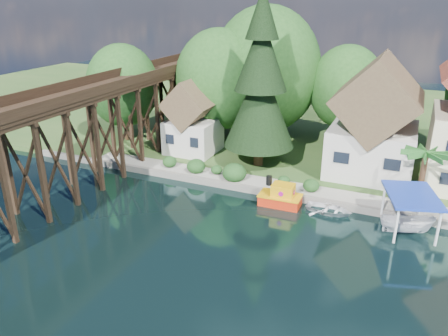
{
  "coord_description": "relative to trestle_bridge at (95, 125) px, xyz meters",
  "views": [
    {
      "loc": [
        9.87,
        -24.91,
        16.3
      ],
      "look_at": [
        -3.7,
        6.0,
        2.81
      ],
      "focal_mm": 35.0,
      "sensor_mm": 36.0,
      "label": 1
    }
  ],
  "objects": [
    {
      "name": "palm_tree",
      "position": [
        27.42,
        4.46,
        -0.44
      ],
      "size": [
        4.29,
        4.29,
        5.06
      ],
      "color": "#382314",
      "rests_on": "bank"
    },
    {
      "name": "conifer",
      "position": [
        12.71,
        8.34,
        3.17
      ],
      "size": [
        6.77,
        6.77,
        16.66
      ],
      "color": "#382314",
      "rests_on": "bank"
    },
    {
      "name": "seawall",
      "position": [
        20.0,
        2.83,
        -5.04
      ],
      "size": [
        60.0,
        0.4,
        0.62
      ],
      "primitive_type": "cube",
      "color": "slate",
      "rests_on": "ground"
    },
    {
      "name": "shed",
      "position": [
        5.0,
        9.33,
        -1.52
      ],
      "size": [
        5.09,
        5.4,
        7.85
      ],
      "color": "beige",
      "rests_on": "bank"
    },
    {
      "name": "boat_white_a",
      "position": [
        21.04,
        1.83,
        -4.97
      ],
      "size": [
        3.85,
        2.89,
        0.76
      ],
      "primitive_type": "imported",
      "rotation": [
        0.0,
        0.0,
        1.49
      ],
      "color": "white",
      "rests_on": "ground"
    },
    {
      "name": "bank",
      "position": [
        16.0,
        28.83,
        -5.1
      ],
      "size": [
        140.0,
        52.0,
        0.5
      ],
      "primitive_type": "cube",
      "color": "#294C1E",
      "rests_on": "ground"
    },
    {
      "name": "ground",
      "position": [
        16.0,
        -5.17,
        -5.35
      ],
      "size": [
        140.0,
        140.0,
        0.0
      ],
      "primitive_type": "plane",
      "color": "black",
      "rests_on": "ground"
    },
    {
      "name": "boat_canopy",
      "position": [
        26.85,
        0.93,
        -4.01
      ],
      "size": [
        4.54,
        5.58,
        3.12
      ],
      "color": "white",
      "rests_on": "ground"
    },
    {
      "name": "trestle_bridge",
      "position": [
        0.0,
        0.0,
        0.0
      ],
      "size": [
        4.12,
        44.18,
        9.3
      ],
      "color": "black",
      "rests_on": "ground"
    },
    {
      "name": "tugboat",
      "position": [
        17.09,
        1.56,
        -4.6
      ],
      "size": [
        3.5,
        1.98,
        2.51
      ],
      "color": "red",
      "rests_on": "ground"
    },
    {
      "name": "promenade",
      "position": [
        22.0,
        4.13,
        -4.82
      ],
      "size": [
        50.0,
        2.6,
        0.06
      ],
      "primitive_type": "cube",
      "color": "gray",
      "rests_on": "bank"
    },
    {
      "name": "house_left",
      "position": [
        23.0,
        10.83,
        -0.21
      ],
      "size": [
        7.64,
        8.64,
        11.02
      ],
      "color": "beige",
      "rests_on": "bank"
    },
    {
      "name": "bg_trees",
      "position": [
        17.0,
        16.08,
        1.94
      ],
      "size": [
        49.9,
        13.3,
        10.57
      ],
      "color": "#382314",
      "rests_on": "bank"
    },
    {
      "name": "shrubs",
      "position": [
        11.4,
        4.09,
        -4.12
      ],
      "size": [
        15.76,
        2.47,
        1.7
      ],
      "color": "#153914",
      "rests_on": "bank"
    }
  ]
}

